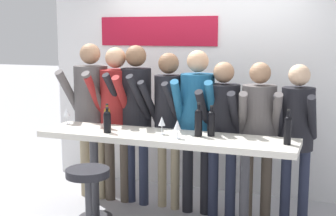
% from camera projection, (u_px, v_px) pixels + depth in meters
% --- Properties ---
extents(back_wall, '(4.15, 0.12, 2.90)m').
position_uv_depth(back_wall, '(205.00, 74.00, 5.77)').
color(back_wall, white).
rests_on(back_wall, ground_plane).
extents(tasting_table, '(2.55, 0.58, 0.97)m').
position_uv_depth(tasting_table, '(165.00, 149.00, 4.57)').
color(tasting_table, silver).
rests_on(tasting_table, ground_plane).
extents(bar_stool, '(0.41, 0.41, 0.76)m').
position_uv_depth(bar_stool, '(88.00, 196.00, 4.17)').
color(bar_stool, '#333338').
rests_on(bar_stool, ground_plane).
extents(person_far_left, '(0.52, 0.62, 1.83)m').
position_uv_depth(person_far_left, '(91.00, 104.00, 5.46)').
color(person_far_left, gray).
rests_on(person_far_left, ground_plane).
extents(person_left, '(0.44, 0.56, 1.79)m').
position_uv_depth(person_left, '(116.00, 107.00, 5.32)').
color(person_left, '#473D33').
rests_on(person_left, ground_plane).
extents(person_center_left, '(0.47, 0.60, 1.82)m').
position_uv_depth(person_center_left, '(136.00, 106.00, 5.24)').
color(person_center_left, '#23283D').
rests_on(person_center_left, ground_plane).
extents(person_center, '(0.43, 0.56, 1.74)m').
position_uv_depth(person_center, '(168.00, 112.00, 5.10)').
color(person_center, gray).
rests_on(person_center, ground_plane).
extents(person_center_right, '(0.47, 0.58, 1.77)m').
position_uv_depth(person_center_right, '(197.00, 114.00, 4.95)').
color(person_center_right, black).
rests_on(person_center_right, ground_plane).
extents(person_right, '(0.43, 0.53, 1.66)m').
position_uv_depth(person_right, '(223.00, 122.00, 4.85)').
color(person_right, '#23283D').
rests_on(person_right, ground_plane).
extents(person_far_right, '(0.48, 0.58, 1.66)m').
position_uv_depth(person_far_right, '(259.00, 124.00, 4.75)').
color(person_far_right, '#473D33').
rests_on(person_far_right, ground_plane).
extents(person_rightmost, '(0.41, 0.52, 1.65)m').
position_uv_depth(person_rightmost, '(297.00, 126.00, 4.66)').
color(person_rightmost, '#23283D').
rests_on(person_rightmost, ground_plane).
extents(wine_bottle_0, '(0.07, 0.07, 0.30)m').
position_uv_depth(wine_bottle_0, '(211.00, 122.00, 4.46)').
color(wine_bottle_0, black).
rests_on(wine_bottle_0, tasting_table).
extents(wine_bottle_1, '(0.07, 0.07, 0.26)m').
position_uv_depth(wine_bottle_1, '(107.00, 117.00, 4.83)').
color(wine_bottle_1, brown).
rests_on(wine_bottle_1, tasting_table).
extents(wine_bottle_2, '(0.07, 0.07, 0.32)m').
position_uv_depth(wine_bottle_2, '(198.00, 121.00, 4.46)').
color(wine_bottle_2, black).
rests_on(wine_bottle_2, tasting_table).
extents(wine_bottle_3, '(0.06, 0.06, 0.32)m').
position_uv_depth(wine_bottle_3, '(288.00, 129.00, 4.12)').
color(wine_bottle_3, black).
rests_on(wine_bottle_3, tasting_table).
extents(wine_bottle_4, '(0.07, 0.07, 0.26)m').
position_uv_depth(wine_bottle_4, '(107.00, 121.00, 4.62)').
color(wine_bottle_4, black).
rests_on(wine_bottle_4, tasting_table).
extents(wine_glass_0, '(0.07, 0.07, 0.18)m').
position_uv_depth(wine_glass_0, '(162.00, 122.00, 4.54)').
color(wine_glass_0, silver).
rests_on(wine_glass_0, tasting_table).
extents(wine_glass_1, '(0.07, 0.07, 0.18)m').
position_uv_depth(wine_glass_1, '(177.00, 125.00, 4.36)').
color(wine_glass_1, silver).
rests_on(wine_glass_1, tasting_table).
extents(wine_glass_2, '(0.07, 0.07, 0.18)m').
position_uv_depth(wine_glass_2, '(67.00, 113.00, 5.06)').
color(wine_glass_2, silver).
rests_on(wine_glass_2, tasting_table).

